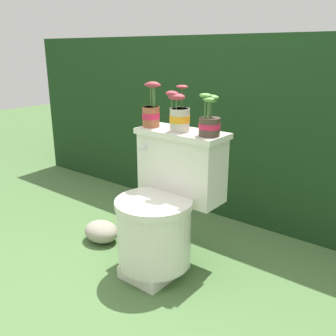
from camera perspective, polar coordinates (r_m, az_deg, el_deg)
name	(u,v)px	position (r m, az deg, el deg)	size (l,w,h in m)	color
ground_plane	(149,271)	(2.11, -2.94, -15.47)	(12.00, 12.00, 0.00)	#4C703D
hedge_backdrop	(263,123)	(2.94, 14.21, 6.71)	(4.08, 0.91, 1.24)	#193819
toilet	(165,207)	(2.00, -0.50, -6.01)	(0.49, 0.55, 0.74)	silver
potted_plant_left	(151,109)	(2.07, -2.55, 9.01)	(0.12, 0.10, 0.25)	#9E5638
potted_plant_midleft	(179,115)	(1.94, 1.69, 8.13)	(0.11, 0.12, 0.24)	beige
potted_plant_middle	(209,121)	(1.86, 6.33, 7.14)	(0.11, 0.11, 0.21)	#47382D
garden_stone	(101,231)	(2.41, -10.11, -9.49)	(0.23, 0.19, 0.13)	#9E9384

